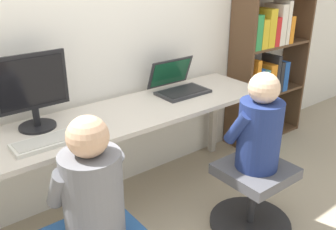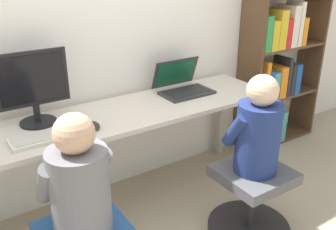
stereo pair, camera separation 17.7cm
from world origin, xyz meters
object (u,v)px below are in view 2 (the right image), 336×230
at_px(desktop_monitor, 33,88).
at_px(person_at_monitor, 79,183).
at_px(person_at_laptop, 258,130).
at_px(bookshelf, 278,53).
at_px(office_chair_right, 251,200).
at_px(laptop, 183,86).
at_px(keyboard, 46,137).

height_order(desktop_monitor, person_at_monitor, desktop_monitor).
height_order(person_at_monitor, person_at_laptop, same).
height_order(desktop_monitor, bookshelf, bookshelf).
height_order(office_chair_right, person_at_laptop, person_at_laptop).
xyz_separation_m(laptop, keyboard, (-1.09, -0.22, -0.04)).
height_order(laptop, bookshelf, bookshelf).
bearing_deg(bookshelf, office_chair_right, -142.43).
xyz_separation_m(laptop, person_at_monitor, (-1.09, -0.72, -0.06)).
bearing_deg(keyboard, person_at_monitor, -90.48).
xyz_separation_m(office_chair_right, person_at_laptop, (0.00, 0.00, 0.49)).
distance_m(keyboard, person_at_laptop, 1.22).
relative_size(desktop_monitor, person_at_monitor, 0.73).
bearing_deg(office_chair_right, laptop, 89.83).
xyz_separation_m(person_at_monitor, person_at_laptop, (1.09, -0.05, 0.00)).
bearing_deg(person_at_laptop, keyboard, 152.94).
height_order(person_at_laptop, bookshelf, bookshelf).
distance_m(laptop, person_at_monitor, 1.31).
height_order(desktop_monitor, laptop, desktop_monitor).
height_order(desktop_monitor, keyboard, desktop_monitor).
bearing_deg(keyboard, bookshelf, 7.00).
bearing_deg(person_at_laptop, person_at_monitor, 177.21).
height_order(desktop_monitor, person_at_laptop, desktop_monitor).
bearing_deg(person_at_laptop, desktop_monitor, 143.22).
distance_m(desktop_monitor, keyboard, 0.32).
bearing_deg(keyboard, person_at_laptop, -27.06).
bearing_deg(desktop_monitor, laptop, -1.31).
distance_m(desktop_monitor, office_chair_right, 1.52).
distance_m(person_at_laptop, bookshelf, 1.36).
height_order(laptop, keyboard, laptop).
bearing_deg(office_chair_right, desktop_monitor, 143.07).
bearing_deg(person_at_monitor, office_chair_right, -3.01).
relative_size(keyboard, person_at_monitor, 0.64).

